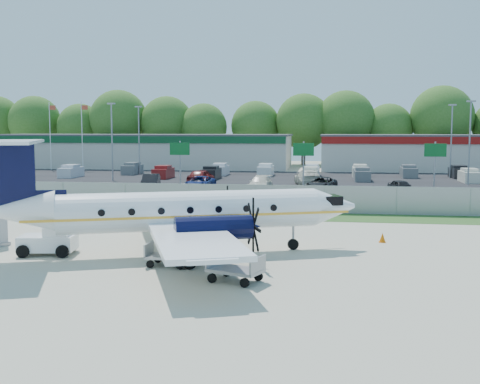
# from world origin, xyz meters

# --- Properties ---
(ground) EXTENTS (170.00, 170.00, 0.00)m
(ground) POSITION_xyz_m (0.00, 0.00, 0.00)
(ground) COLOR #BBB69F
(ground) RESTS_ON ground
(grass_verge) EXTENTS (170.00, 4.00, 0.02)m
(grass_verge) POSITION_xyz_m (0.00, 12.00, 0.01)
(grass_verge) COLOR #2D561E
(grass_verge) RESTS_ON ground
(access_road) EXTENTS (170.00, 8.00, 0.02)m
(access_road) POSITION_xyz_m (0.00, 19.00, 0.01)
(access_road) COLOR black
(access_road) RESTS_ON ground
(parking_lot) EXTENTS (170.00, 32.00, 0.02)m
(parking_lot) POSITION_xyz_m (0.00, 40.00, 0.01)
(parking_lot) COLOR black
(parking_lot) RESTS_ON ground
(perimeter_fence) EXTENTS (120.00, 0.06, 1.99)m
(perimeter_fence) POSITION_xyz_m (0.00, 14.00, 1.00)
(perimeter_fence) COLOR gray
(perimeter_fence) RESTS_ON ground
(building_west) EXTENTS (46.40, 12.40, 5.24)m
(building_west) POSITION_xyz_m (-24.00, 61.98, 2.63)
(building_west) COLOR beige
(building_west) RESTS_ON ground
(building_east) EXTENTS (44.40, 12.40, 5.24)m
(building_east) POSITION_xyz_m (26.00, 61.98, 2.63)
(building_east) COLOR beige
(building_east) RESTS_ON ground
(sign_left) EXTENTS (1.80, 0.26, 5.00)m
(sign_left) POSITION_xyz_m (-8.00, 22.91, 3.61)
(sign_left) COLOR gray
(sign_left) RESTS_ON ground
(sign_mid) EXTENTS (1.80, 0.26, 5.00)m
(sign_mid) POSITION_xyz_m (3.00, 22.91, 3.61)
(sign_mid) COLOR gray
(sign_mid) RESTS_ON ground
(sign_right) EXTENTS (1.80, 0.26, 5.00)m
(sign_right) POSITION_xyz_m (14.00, 22.91, 3.61)
(sign_right) COLOR gray
(sign_right) RESTS_ON ground
(flagpole_west) EXTENTS (1.06, 0.12, 10.00)m
(flagpole_west) POSITION_xyz_m (-35.92, 55.00, 5.64)
(flagpole_west) COLOR white
(flagpole_west) RESTS_ON ground
(flagpole_east) EXTENTS (1.06, 0.12, 10.00)m
(flagpole_east) POSITION_xyz_m (-30.92, 55.00, 5.64)
(flagpole_east) COLOR white
(flagpole_east) RESTS_ON ground
(light_pole_nw) EXTENTS (0.90, 0.35, 9.09)m
(light_pole_nw) POSITION_xyz_m (-20.00, 38.00, 5.23)
(light_pole_nw) COLOR gray
(light_pole_nw) RESTS_ON ground
(light_pole_ne) EXTENTS (0.90, 0.35, 9.09)m
(light_pole_ne) POSITION_xyz_m (20.00, 38.00, 5.23)
(light_pole_ne) COLOR gray
(light_pole_ne) RESTS_ON ground
(light_pole_sw) EXTENTS (0.90, 0.35, 9.09)m
(light_pole_sw) POSITION_xyz_m (-20.00, 48.00, 5.23)
(light_pole_sw) COLOR gray
(light_pole_sw) RESTS_ON ground
(light_pole_se) EXTENTS (0.90, 0.35, 9.09)m
(light_pole_se) POSITION_xyz_m (20.00, 48.00, 5.23)
(light_pole_se) COLOR gray
(light_pole_se) RESTS_ON ground
(tree_line) EXTENTS (112.00, 6.00, 14.00)m
(tree_line) POSITION_xyz_m (0.00, 74.00, 0.00)
(tree_line) COLOR #325F1C
(tree_line) RESTS_ON ground
(aircraft) EXTENTS (18.00, 17.51, 5.55)m
(aircraft) POSITION_xyz_m (-1.65, -1.54, 2.14)
(aircraft) COLOR white
(aircraft) RESTS_ON ground
(pushback_tug) EXTENTS (2.80, 2.21, 1.40)m
(pushback_tug) POSITION_xyz_m (-8.03, -2.41, 0.67)
(pushback_tug) COLOR white
(pushback_tug) RESTS_ON ground
(baggage_cart_near) EXTENTS (1.98, 1.25, 1.02)m
(baggage_cart_near) POSITION_xyz_m (-1.69, -3.98, 0.47)
(baggage_cart_near) COLOR gray
(baggage_cart_near) RESTS_ON ground
(baggage_cart_far) EXTENTS (2.41, 1.91, 1.10)m
(baggage_cart_far) POSITION_xyz_m (1.68, -6.28, 0.51)
(baggage_cart_far) COLOR gray
(baggage_cart_far) RESTS_ON ground
(cone_nose) EXTENTS (0.37, 0.37, 0.52)m
(cone_nose) POSITION_xyz_m (8.16, 3.19, 0.25)
(cone_nose) COLOR #D96106
(cone_nose) RESTS_ON ground
(cone_starboard_wing) EXTENTS (0.42, 0.42, 0.60)m
(cone_starboard_wing) POSITION_xyz_m (-1.66, 4.38, 0.28)
(cone_starboard_wing) COLOR #D96106
(cone_starboard_wing) RESTS_ON ground
(road_car_west) EXTENTS (5.39, 3.51, 1.71)m
(road_car_west) POSITION_xyz_m (-16.55, 16.97, 0.00)
(road_car_west) COLOR maroon
(road_car_west) RESTS_ON ground
(road_car_mid) EXTENTS (3.99, 1.91, 1.32)m
(road_car_mid) POSITION_xyz_m (7.04, 20.27, 0.00)
(road_car_mid) COLOR silver
(road_car_mid) RESTS_ON ground
(parked_car_a) EXTENTS (2.44, 4.78, 1.50)m
(parked_car_a) POSITION_xyz_m (-12.70, 29.31, 0.00)
(parked_car_a) COLOR black
(parked_car_a) RESTS_ON ground
(parked_car_b) EXTENTS (2.62, 5.07, 1.37)m
(parked_car_b) POSITION_xyz_m (-7.56, 29.11, 0.00)
(parked_car_b) COLOR navy
(parked_car_b) RESTS_ON ground
(parked_car_c) EXTENTS (2.25, 4.98, 1.41)m
(parked_car_c) POSITION_xyz_m (-1.51, 29.21, 0.00)
(parked_car_c) COLOR beige
(parked_car_c) RESTS_ON ground
(parked_car_d) EXTENTS (3.39, 5.47, 1.41)m
(parked_car_d) POSITION_xyz_m (4.46, 29.32, 0.00)
(parked_car_d) COLOR black
(parked_car_d) RESTS_ON ground
(parked_car_e) EXTENTS (2.64, 4.07, 1.29)m
(parked_car_e) POSITION_xyz_m (11.96, 28.48, 0.00)
(parked_car_e) COLOR black
(parked_car_e) RESTS_ON ground
(parked_car_f) EXTENTS (2.47, 5.15, 1.70)m
(parked_car_f) POSITION_xyz_m (-8.64, 34.51, 0.00)
(parked_car_f) COLOR maroon
(parked_car_f) RESTS_ON ground
(parked_car_g) EXTENTS (3.43, 6.24, 1.71)m
(parked_car_g) POSITION_xyz_m (2.94, 35.37, 0.00)
(parked_car_g) COLOR beige
(parked_car_g) RESTS_ON ground
(far_parking_rows) EXTENTS (56.00, 10.00, 1.60)m
(far_parking_rows) POSITION_xyz_m (0.00, 45.00, 0.00)
(far_parking_rows) COLOR gray
(far_parking_rows) RESTS_ON ground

